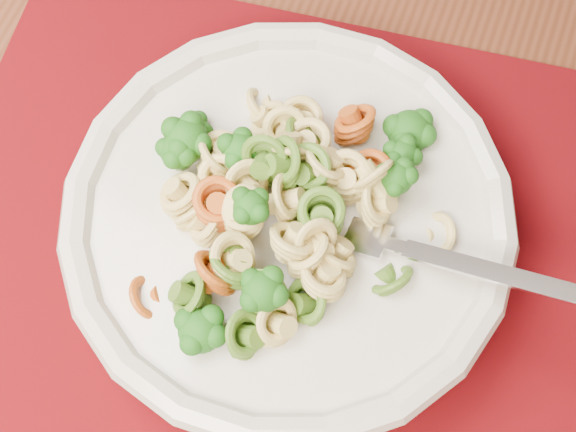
% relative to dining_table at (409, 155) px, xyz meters
% --- Properties ---
extents(dining_table, '(1.65, 1.16, 0.70)m').
position_rel_dining_table_xyz_m(dining_table, '(0.00, 0.00, 0.00)').
color(dining_table, '#552918').
rests_on(dining_table, ground).
extents(placemat, '(0.56, 0.48, 0.00)m').
position_rel_dining_table_xyz_m(placemat, '(-0.03, -0.15, 0.08)').
color(placemat, '#4F0503').
rests_on(placemat, dining_table).
extents(pasta_bowl, '(0.28, 0.28, 0.05)m').
position_rel_dining_table_xyz_m(pasta_bowl, '(-0.04, -0.14, 0.12)').
color(pasta_bowl, beige).
rests_on(pasta_bowl, placemat).
extents(pasta_broccoli_heap, '(0.24, 0.24, 0.06)m').
position_rel_dining_table_xyz_m(pasta_broccoli_heap, '(-0.04, -0.14, 0.13)').
color(pasta_broccoli_heap, '#E6CC72').
rests_on(pasta_broccoli_heap, pasta_bowl).
extents(fork, '(0.18, 0.03, 0.08)m').
position_rel_dining_table_xyz_m(fork, '(0.01, -0.13, 0.13)').
color(fork, silver).
rests_on(fork, pasta_bowl).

